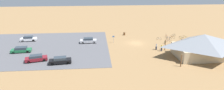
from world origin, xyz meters
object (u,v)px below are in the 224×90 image
(bicycle_black_yard_front, at_px, (173,35))
(car_black_end_stall, at_px, (60,60))
(bicycle_silver_lone_east, at_px, (177,44))
(bicycle_teal_edge_south, at_px, (181,41))
(car_green_front_row, at_px, (21,50))
(bicycle_purple_by_bin, at_px, (168,40))
(lot_sign, at_px, (113,38))
(car_silver_far_end, at_px, (88,40))
(bicycle_red_lone_west, at_px, (166,36))
(car_white_by_curb, at_px, (28,39))
(visitor_by_pavilion, at_px, (162,48))
(trash_bin, at_px, (124,34))
(bicycle_green_mid_cluster, at_px, (165,42))
(bicycle_white_trailside, at_px, (159,39))
(visitor_at_bikes, at_px, (156,46))
(bicycle_orange_near_porch, at_px, (172,37))
(car_maroon_back_corner, at_px, (36,58))
(bike_pavilion, at_px, (203,44))
(bicycle_yellow_front_row, at_px, (181,38))
(bicycle_blue_near_sign, at_px, (169,38))
(bicycle_yellow_back_row, at_px, (185,37))

(bicycle_black_yard_front, bearing_deg, car_black_end_stall, 29.69)
(bicycle_silver_lone_east, xyz_separation_m, bicycle_teal_edge_south, (-2.19, -2.37, 0.03))
(bicycle_teal_edge_south, bearing_deg, car_green_front_row, 6.02)
(car_green_front_row, bearing_deg, bicycle_purple_by_bin, -171.94)
(lot_sign, bearing_deg, car_silver_far_end, -4.69)
(bicycle_red_lone_west, xyz_separation_m, car_white_by_curb, (41.38, 0.41, 0.36))
(car_silver_far_end, height_order, visitor_by_pavilion, visitor_by_pavilion)
(trash_bin, xyz_separation_m, lot_sign, (4.24, 7.85, 0.96))
(bicycle_black_yard_front, xyz_separation_m, car_green_front_row, (42.83, 10.50, 0.35))
(bicycle_green_mid_cluster, bearing_deg, visitor_by_pavilion, 63.54)
(bicycle_teal_edge_south, xyz_separation_m, car_green_front_row, (42.79, 4.51, 0.34))
(car_black_end_stall, xyz_separation_m, visitor_by_pavilion, (-24.21, -5.83, 0.13))
(bicycle_white_trailside, height_order, car_green_front_row, car_green_front_row)
(bicycle_silver_lone_east, distance_m, bicycle_red_lone_west, 7.72)
(bicycle_black_yard_front, distance_m, bicycle_white_trailside, 6.29)
(visitor_at_bikes, bearing_deg, trash_bin, -66.62)
(bicycle_teal_edge_south, relative_size, car_black_end_stall, 0.27)
(bicycle_orange_near_porch, xyz_separation_m, car_silver_far_end, (25.40, 2.51, 0.39))
(trash_bin, bearing_deg, car_green_front_row, 25.96)
(bicycle_green_mid_cluster, height_order, car_maroon_back_corner, car_maroon_back_corner)
(bike_pavilion, xyz_separation_m, bicycle_red_lone_west, (2.80, -16.35, -2.64))
(bicycle_white_trailside, relative_size, visitor_at_bikes, 0.89)
(bicycle_yellow_front_row, bearing_deg, bicycle_silver_lone_east, 57.57)
(bicycle_black_yard_front, distance_m, bicycle_orange_near_porch, 2.07)
(bicycle_blue_near_sign, bearing_deg, visitor_at_bikes, 53.52)
(bicycle_blue_near_sign, xyz_separation_m, bicycle_orange_near_porch, (-1.47, -0.95, 0.02))
(car_white_by_curb, bearing_deg, visitor_at_bikes, 163.52)
(lot_sign, distance_m, bicycle_teal_edge_south, 19.41)
(bicycle_purple_by_bin, bearing_deg, bicycle_orange_near_porch, -127.19)
(bicycle_black_yard_front, relative_size, bicycle_orange_near_porch, 1.23)
(car_maroon_back_corner, distance_m, car_green_front_row, 8.00)
(car_green_front_row, relative_size, car_white_by_curb, 1.09)
(bicycle_yellow_front_row, xyz_separation_m, visitor_by_pavilion, (9.09, 9.47, 0.51))
(bicycle_green_mid_cluster, xyz_separation_m, car_green_front_row, (38.01, 4.23, 0.35))
(bicycle_teal_edge_south, distance_m, car_black_end_stall, 34.37)
(bike_pavilion, distance_m, bicycle_silver_lone_east, 9.39)
(bicycle_blue_near_sign, distance_m, car_green_front_row, 41.05)
(visitor_at_bikes, bearing_deg, car_white_by_curb, -16.48)
(bicycle_white_trailside, height_order, car_white_by_curb, car_white_by_curb)
(bicycle_orange_near_porch, xyz_separation_m, car_maroon_back_corner, (36.54, 14.77, 0.38))
(trash_bin, bearing_deg, bicycle_white_trailside, 148.31)
(bicycle_silver_lone_east, bearing_deg, bicycle_blue_near_sign, -86.96)
(bicycle_black_yard_front, bearing_deg, bicycle_blue_near_sign, 47.27)
(bicycle_yellow_front_row, bearing_deg, bicycle_black_yard_front, -68.72)
(bicycle_blue_near_sign, xyz_separation_m, bicycle_purple_by_bin, (0.91, 2.19, -0.01))
(bike_pavilion, bearing_deg, car_green_front_row, -8.57)
(bicycle_red_lone_west, relative_size, bicycle_green_mid_cluster, 1.25)
(bicycle_silver_lone_east, distance_m, bicycle_white_trailside, 6.35)
(trash_bin, distance_m, bicycle_purple_by_bin, 14.13)
(bicycle_yellow_back_row, height_order, car_green_front_row, car_green_front_row)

